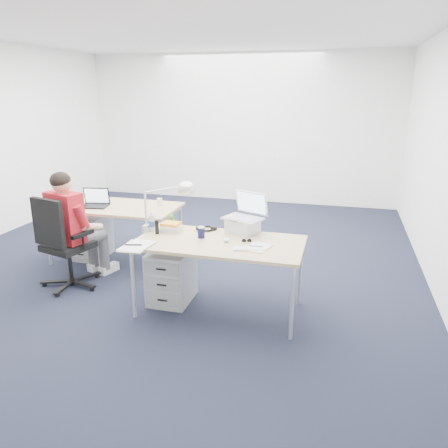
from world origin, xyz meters
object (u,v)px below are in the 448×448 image
(drawer_pedestal_far, at_px, (90,236))
(sunglasses, at_px, (247,241))
(desk_far, at_px, (114,209))
(seated_person, at_px, (77,228))
(bear_figurine, at_px, (172,220))
(cordless_phone, at_px, (157,227))
(dark_laptop, at_px, (93,198))
(silver_laptop, at_px, (243,213))
(water_bottle, at_px, (152,222))
(far_cup, at_px, (160,202))
(can_koozie, at_px, (201,232))
(headphones, at_px, (206,228))
(desk_near, at_px, (219,246))
(wireless_keyboard, at_px, (248,248))
(desk_lamp, at_px, (161,206))
(book_stack, at_px, (171,227))
(office_chair, at_px, (67,261))
(drawer_pedestal_near, at_px, (172,275))
(computer_mouse, at_px, (226,240))

(drawer_pedestal_far, bearing_deg, sunglasses, -22.35)
(desk_far, distance_m, seated_person, 0.68)
(drawer_pedestal_far, bearing_deg, bear_figurine, -25.39)
(desk_far, relative_size, seated_person, 1.25)
(cordless_phone, height_order, dark_laptop, dark_laptop)
(silver_laptop, bearing_deg, desk_far, -177.41)
(water_bottle, xyz_separation_m, bear_figurine, (0.14, 0.19, -0.03))
(seated_person, bearing_deg, water_bottle, 8.01)
(sunglasses, distance_m, dark_laptop, 2.24)
(far_cup, bearing_deg, sunglasses, -37.97)
(bear_figurine, bearing_deg, dark_laptop, 158.56)
(seated_person, height_order, sunglasses, seated_person)
(cordless_phone, bearing_deg, bear_figurine, 57.13)
(can_koozie, bearing_deg, headphones, 96.13)
(dark_laptop, bearing_deg, bear_figurine, -33.09)
(seated_person, height_order, can_koozie, seated_person)
(silver_laptop, distance_m, dark_laptop, 2.06)
(desk_near, height_order, can_koozie, can_koozie)
(desk_near, height_order, wireless_keyboard, wireless_keyboard)
(desk_near, xyz_separation_m, desk_lamp, (-0.63, 0.11, 0.33))
(silver_laptop, bearing_deg, sunglasses, -47.97)
(water_bottle, xyz_separation_m, book_stack, (0.19, 0.04, -0.05))
(office_chair, height_order, book_stack, office_chair)
(drawer_pedestal_near, xyz_separation_m, bear_figurine, (-0.07, 0.22, 0.53))
(desk_near, bearing_deg, desk_lamp, 170.47)
(drawer_pedestal_near, height_order, book_stack, book_stack)
(desk_near, distance_m, bear_figurine, 0.69)
(computer_mouse, distance_m, water_bottle, 0.83)
(drawer_pedestal_far, height_order, water_bottle, water_bottle)
(desk_far, relative_size, desk_lamp, 2.84)
(desk_far, height_order, drawer_pedestal_far, desk_far)
(can_koozie, distance_m, water_bottle, 0.56)
(drawer_pedestal_near, relative_size, desk_lamp, 0.98)
(computer_mouse, relative_size, bear_figurine, 0.61)
(desk_near, bearing_deg, dark_laptop, 155.71)
(wireless_keyboard, distance_m, water_bottle, 1.10)
(desk_far, xyz_separation_m, wireless_keyboard, (1.95, -1.09, 0.05))
(silver_laptop, relative_size, far_cup, 4.17)
(can_koozie, height_order, far_cup, can_koozie)
(bear_figurine, relative_size, desk_lamp, 0.25)
(wireless_keyboard, distance_m, dark_laptop, 2.37)
(water_bottle, xyz_separation_m, far_cup, (-0.33, 0.97, -0.05))
(silver_laptop, bearing_deg, can_koozie, -119.83)
(wireless_keyboard, height_order, sunglasses, sunglasses)
(desk_near, bearing_deg, sunglasses, 10.87)
(desk_near, height_order, seated_person, seated_person)
(drawer_pedestal_far, xyz_separation_m, can_koozie, (1.84, -0.94, 0.51))
(drawer_pedestal_far, bearing_deg, drawer_pedestal_near, -31.00)
(desk_lamp, bearing_deg, office_chair, 178.29)
(desk_lamp, relative_size, dark_laptop, 1.74)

